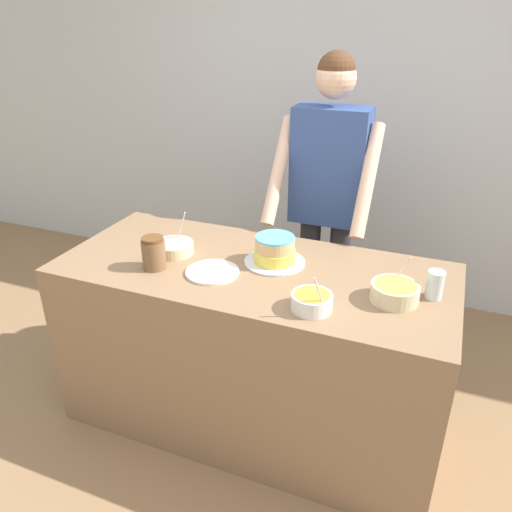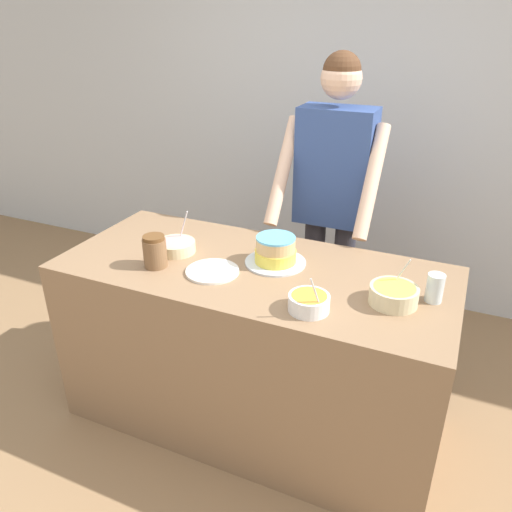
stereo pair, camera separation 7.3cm
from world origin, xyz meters
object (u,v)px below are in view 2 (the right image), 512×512
object	(u,v)px
person_baker	(333,185)
drinking_glass	(435,288)
frosting_bowl_yellow	(394,294)
cake	(276,252)
frosting_bowl_pink	(176,246)
ceramic_plate	(212,271)
stoneware_jar	(155,251)
frosting_bowl_orange	(309,302)

from	to	relation	value
person_baker	drinking_glass	distance (m)	1.00
person_baker	frosting_bowl_yellow	bearing A→B (deg)	-59.04
cake	frosting_bowl_yellow	world-z (taller)	frosting_bowl_yellow
cake	frosting_bowl_yellow	size ratio (longest dim) A/B	1.46
cake	frosting_bowl_pink	xyz separation A→B (m)	(-0.49, -0.08, -0.03)
cake	frosting_bowl_yellow	xyz separation A→B (m)	(0.57, -0.14, -0.02)
ceramic_plate	stoneware_jar	distance (m)	0.28
cake	frosting_bowl_yellow	bearing A→B (deg)	-13.90
cake	frosting_bowl_orange	distance (m)	0.43
frosting_bowl_orange	drinking_glass	bearing A→B (deg)	32.01
cake	ceramic_plate	bearing A→B (deg)	-138.01
frosting_bowl_pink	ceramic_plate	bearing A→B (deg)	-24.25
ceramic_plate	frosting_bowl_orange	bearing A→B (deg)	-14.24
person_baker	stoneware_jar	bearing A→B (deg)	-120.70
frosting_bowl_yellow	frosting_bowl_pink	bearing A→B (deg)	176.86
frosting_bowl_orange	cake	bearing A→B (deg)	129.83
frosting_bowl_yellow	drinking_glass	distance (m)	0.17
person_baker	frosting_bowl_pink	bearing A→B (deg)	-125.79
frosting_bowl_pink	stoneware_jar	distance (m)	0.18
drinking_glass	cake	bearing A→B (deg)	175.61
cake	person_baker	bearing A→B (deg)	84.41
cake	ceramic_plate	size ratio (longest dim) A/B	1.18
frosting_bowl_pink	person_baker	bearing A→B (deg)	54.21
frosting_bowl_yellow	frosting_bowl_pink	distance (m)	1.06
frosting_bowl_orange	drinking_glass	xyz separation A→B (m)	(0.44, 0.28, 0.02)
ceramic_plate	stoneware_jar	bearing A→B (deg)	-169.42
frosting_bowl_pink	frosting_bowl_yellow	bearing A→B (deg)	-3.14
ceramic_plate	stoneware_jar	size ratio (longest dim) A/B	1.59
cake	stoneware_jar	size ratio (longest dim) A/B	1.88
frosting_bowl_orange	stoneware_jar	bearing A→B (deg)	174.31
frosting_bowl_yellow	drinking_glass	size ratio (longest dim) A/B	1.63
frosting_bowl_pink	stoneware_jar	world-z (taller)	frosting_bowl_pink
ceramic_plate	frosting_bowl_yellow	bearing A→B (deg)	4.46
cake	drinking_glass	bearing A→B (deg)	-4.39
person_baker	ceramic_plate	bearing A→B (deg)	-108.10
stoneware_jar	cake	bearing A→B (deg)	27.10
cake	frosting_bowl_pink	distance (m)	0.50
person_baker	frosting_bowl_yellow	xyz separation A→B (m)	(0.50, -0.84, -0.15)
frosting_bowl_pink	stoneware_jar	size ratio (longest dim) A/B	1.28
drinking_glass	frosting_bowl_pink	bearing A→B (deg)	-178.68
frosting_bowl_pink	drinking_glass	distance (m)	1.21
cake	stoneware_jar	distance (m)	0.56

